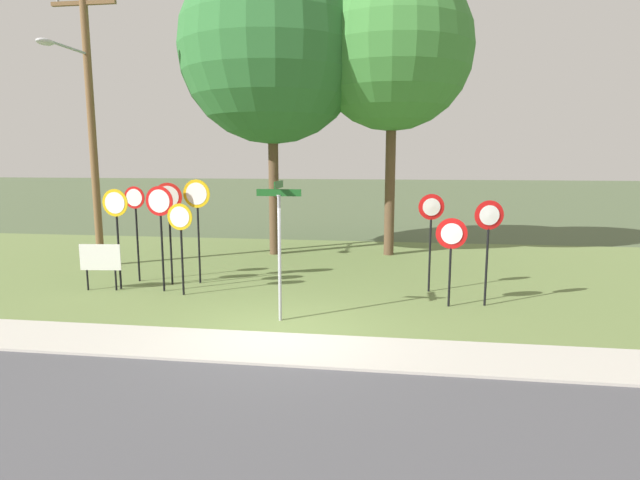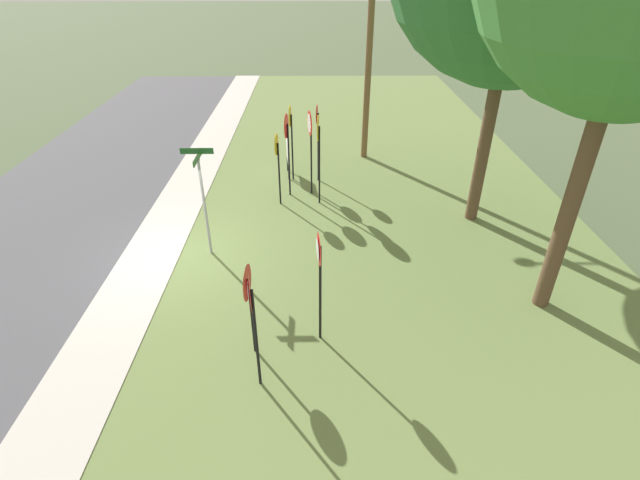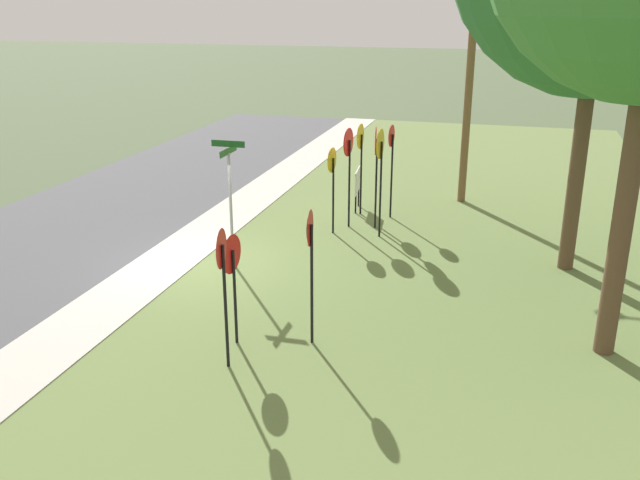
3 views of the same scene
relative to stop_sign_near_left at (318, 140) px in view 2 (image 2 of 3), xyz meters
The scene contains 16 objects.
ground_plane 5.44m from the stop_sign_near_left, 50.17° to the right, with size 160.00×160.00×0.00m, color #4C5B3D.
road_asphalt 9.46m from the stop_sign_near_left, 69.70° to the right, with size 44.00×6.40×0.01m, color #4C4C51.
sidewalk_strip 6.02m from the stop_sign_near_left, 55.40° to the right, with size 44.00×1.60×0.06m, color #BCB7AD.
grass_median 4.43m from the stop_sign_near_left, 34.25° to the left, with size 44.00×12.00×0.04m, color olive.
stop_sign_near_left is the anchor object (origin of this frame).
stop_sign_near_right 0.77m from the stop_sign_near_left, 160.00° to the right, with size 0.76×0.16×2.85m.
stop_sign_far_left 2.11m from the stop_sign_near_left, 153.45° to the right, with size 0.73×0.10×2.70m.
stop_sign_far_center 1.18m from the stop_sign_near_left, 121.90° to the right, with size 0.77×0.12×2.79m.
stop_sign_far_right 1.83m from the stop_sign_near_left, behind, with size 0.63×0.11×2.73m.
stop_sign_center_tall 1.36m from the stop_sign_near_left, 88.08° to the right, with size 0.68×0.11×2.38m.
yield_sign_near_left 6.37m from the stop_sign_near_left, ahead, with size 0.67×0.12×2.59m.
yield_sign_near_right 7.71m from the stop_sign_near_left, ahead, with size 0.69×0.14×2.53m.
yield_sign_far_left 6.91m from the stop_sign_near_left, 11.74° to the right, with size 0.73×0.12×2.13m.
street_name_post 4.24m from the stop_sign_near_left, 45.00° to the right, with size 0.96×0.82×3.03m.
utility_pole 5.32m from the stop_sign_near_left, 157.30° to the left, with size 2.10×2.37×9.31m.
notice_board 2.89m from the stop_sign_near_left, 154.33° to the right, with size 1.10×0.15×1.25m.
Camera 2 is at (10.61, 3.74, 7.10)m, focal length 26.13 mm.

